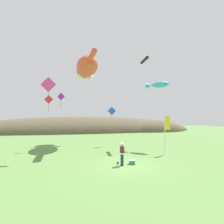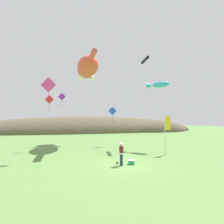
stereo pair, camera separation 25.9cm
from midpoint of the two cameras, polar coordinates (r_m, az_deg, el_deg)
The scene contains 13 objects.
ground_plane at distance 14.22m, azimuth 4.54°, elevation -17.00°, with size 120.00×120.00×0.00m, color #5B8442.
distant_hill_ridge at distance 46.74m, azimuth -5.48°, elevation -6.47°, with size 62.36×13.20×8.12m.
festival_attendant at distance 13.92m, azimuth 3.60°, elevation -13.30°, with size 0.30×0.43×1.77m.
kite_spool at distance 14.59m, azimuth 2.22°, elevation -16.18°, with size 0.12×0.21×0.21m.
picnic_cooler at distance 14.49m, azimuth 6.86°, elevation -15.97°, with size 0.57×0.47×0.36m.
festival_banner_pole at distance 18.48m, azimuth 17.72°, elevation -5.31°, with size 0.66×0.08×3.94m.
kite_giant_cat at distance 25.88m, azimuth -7.83°, elevation 14.05°, with size 3.00×10.04×3.04m.
kite_fish_windsock at distance 22.13m, azimuth 15.18°, elevation 8.62°, with size 2.46×2.50×0.85m.
kite_tube_streamer at distance 23.62m, azimuth 11.00°, elevation 16.30°, with size 0.61×2.27×0.44m.
kite_diamond_red at distance 21.83m, azimuth -19.46°, elevation 3.82°, with size 1.02×0.18×1.93m.
kite_diamond_pink at distance 17.08m, azimuth -19.65°, elevation 8.36°, with size 1.38×0.33×2.31m.
kite_diamond_blue at distance 23.51m, azimuth 0.47°, elevation 0.31°, with size 1.04×0.51×2.05m.
kite_diamond_violet at distance 25.34m, azimuth -15.76°, elevation 4.82°, with size 1.02×0.43×2.00m.
Camera 2 is at (-4.16, -13.08, 3.69)m, focal length 28.00 mm.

